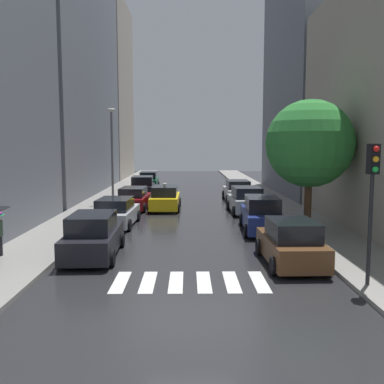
# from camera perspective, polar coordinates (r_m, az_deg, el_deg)

# --- Properties ---
(ground_plane) EXTENTS (28.00, 72.00, 0.04)m
(ground_plane) POSITION_cam_1_polar(r_m,az_deg,el_deg) (34.66, -0.43, -0.98)
(ground_plane) COLOR #232326
(sidewalk_left) EXTENTS (3.00, 72.00, 0.15)m
(sidewalk_left) POSITION_cam_1_polar(r_m,az_deg,el_deg) (35.24, -11.06, -0.82)
(sidewalk_left) COLOR gray
(sidewalk_left) RESTS_ON ground
(sidewalk_right) EXTENTS (3.00, 72.00, 0.15)m
(sidewalk_right) POSITION_cam_1_polar(r_m,az_deg,el_deg) (35.27, 10.19, -0.80)
(sidewalk_right) COLOR gray
(sidewalk_right) RESTS_ON ground
(crosswalk_stripes) EXTENTS (4.95, 2.20, 0.01)m
(crosswalk_stripes) POSITION_cam_1_polar(r_m,az_deg,el_deg) (14.08, -0.28, -11.93)
(crosswalk_stripes) COLOR silver
(crosswalk_stripes) RESTS_ON ground
(building_left_mid) EXTENTS (6.00, 21.46, 20.54)m
(building_left_mid) POSITION_cam_1_polar(r_m,az_deg,el_deg) (40.30, -16.83, 14.47)
(building_left_mid) COLOR slate
(building_left_mid) RESTS_ON ground
(building_left_far) EXTENTS (6.00, 13.28, 22.47)m
(building_left_far) POSITION_cam_1_polar(r_m,az_deg,el_deg) (57.83, -11.74, 13.03)
(building_left_far) COLOR #9E9384
(building_left_far) RESTS_ON ground
(building_right_mid) EXTENTS (6.00, 16.06, 21.00)m
(building_right_mid) POSITION_cam_1_polar(r_m,az_deg,el_deg) (40.42, 15.89, 14.80)
(building_right_mid) COLOR slate
(building_right_mid) RESTS_ON ground
(parked_car_left_nearest) EXTENTS (2.16, 4.59, 1.74)m
(parked_car_left_nearest) POSITION_cam_1_polar(r_m,az_deg,el_deg) (17.36, -13.07, -5.81)
(parked_car_left_nearest) COLOR black
(parked_car_left_nearest) RESTS_ON ground
(parked_car_left_second) EXTENTS (2.29, 4.50, 1.54)m
(parked_car_left_second) POSITION_cam_1_polar(r_m,az_deg,el_deg) (23.56, -10.15, -2.75)
(parked_car_left_second) COLOR #B2B7BF
(parked_car_left_second) RESTS_ON ground
(parked_car_left_third) EXTENTS (2.20, 4.48, 1.53)m
(parked_car_left_third) POSITION_cam_1_polar(r_m,az_deg,el_deg) (29.35, -7.80, -0.92)
(parked_car_left_third) COLOR maroon
(parked_car_left_third) RESTS_ON ground
(parked_car_left_fourth) EXTENTS (2.28, 4.30, 1.78)m
(parked_car_left_fourth) POSITION_cam_1_polar(r_m,az_deg,el_deg) (36.01, -6.63, 0.61)
(parked_car_left_fourth) COLOR black
(parked_car_left_fourth) RESTS_ON ground
(parked_car_left_fifth) EXTENTS (2.06, 4.79, 1.74)m
(parked_car_left_fifth) POSITION_cam_1_polar(r_m,az_deg,el_deg) (42.64, -5.82, 1.50)
(parked_car_left_fifth) COLOR #0C4C2D
(parked_car_left_fifth) RESTS_ON ground
(parked_car_right_nearest) EXTENTS (2.12, 4.08, 1.68)m
(parked_car_right_nearest) POSITION_cam_1_polar(r_m,az_deg,el_deg) (16.23, 13.13, -6.76)
(parked_car_right_nearest) COLOR brown
(parked_car_right_nearest) RESTS_ON ground
(parked_car_right_second) EXTENTS (2.18, 4.76, 1.81)m
(parked_car_right_second) POSITION_cam_1_polar(r_m,az_deg,el_deg) (22.04, 9.30, -3.07)
(parked_car_right_second) COLOR navy
(parked_car_right_second) RESTS_ON ground
(parked_car_right_third) EXTENTS (2.28, 4.18, 1.71)m
(parked_car_right_third) POSITION_cam_1_polar(r_m,az_deg,el_deg) (27.82, 7.27, -1.16)
(parked_car_right_third) COLOR #B2B7BF
(parked_car_right_third) RESTS_ON ground
(parked_car_right_fourth) EXTENTS (2.18, 4.32, 1.62)m
(parked_car_right_fourth) POSITION_cam_1_polar(r_m,az_deg,el_deg) (33.80, 6.11, 0.13)
(parked_car_right_fourth) COLOR silver
(parked_car_right_fourth) RESTS_ON ground
(taxi_midroad) EXTENTS (2.11, 4.45, 1.81)m
(taxi_midroad) POSITION_cam_1_polar(r_m,az_deg,el_deg) (29.06, -3.63, -0.86)
(taxi_midroad) COLOR yellow
(taxi_midroad) RESTS_ON ground
(street_tree_right) EXTENTS (4.28, 4.28, 6.46)m
(street_tree_right) POSITION_cam_1_polar(r_m,az_deg,el_deg) (21.68, 15.46, 6.23)
(street_tree_right) COLOR #513823
(street_tree_right) RESTS_ON sidewalk_right
(traffic_light_right_corner) EXTENTS (0.30, 0.42, 4.30)m
(traffic_light_right_corner) POSITION_cam_1_polar(r_m,az_deg,el_deg) (13.81, 22.98, 1.12)
(traffic_light_right_corner) COLOR black
(traffic_light_right_corner) RESTS_ON sidewalk_right
(lamp_post_left) EXTENTS (0.60, 0.28, 6.85)m
(lamp_post_left) POSITION_cam_1_polar(r_m,az_deg,el_deg) (31.38, -10.67, 5.69)
(lamp_post_left) COLOR #595B60
(lamp_post_left) RESTS_ON sidewalk_left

